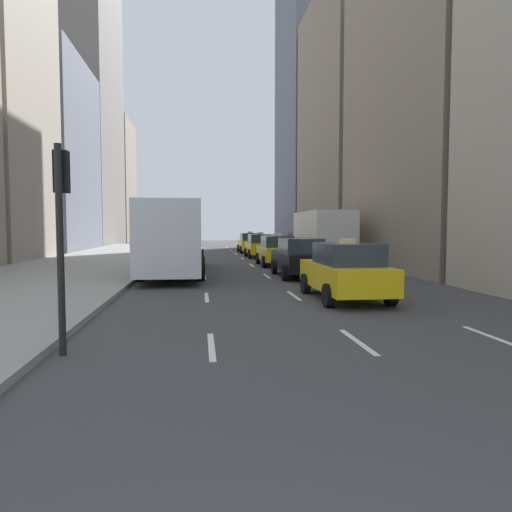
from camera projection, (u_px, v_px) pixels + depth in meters
sidewalk_left at (85, 264)px, 26.40m from camera, size 8.00×66.00×0.15m
lane_markings at (258, 270)px, 23.61m from camera, size 5.72×56.00×0.01m
building_row_left at (34, 84)px, 37.95m from camera, size 6.00×79.24×36.60m
building_row_right at (367, 106)px, 33.90m from camera, size 6.00×56.81×30.89m
taxi_lead at (345, 271)px, 13.90m from camera, size 2.02×4.40×1.87m
taxi_second at (250, 243)px, 40.42m from camera, size 2.02×4.40×1.87m
taxi_third at (276, 251)px, 26.39m from camera, size 2.02×4.40×1.87m
taxi_fourth at (260, 246)px, 33.68m from camera, size 2.02×4.40×1.87m
sedan_black_near at (299, 257)px, 20.30m from camera, size 2.02×4.57×1.73m
city_bus at (175, 236)px, 21.93m from camera, size 2.80×11.61×3.25m
box_truck at (319, 236)px, 27.77m from camera, size 2.58×8.40×3.15m
traffic_light_pole at (61, 215)px, 7.78m from camera, size 0.24×0.42×3.60m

